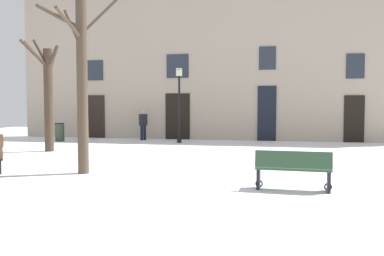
{
  "coord_description": "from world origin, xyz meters",
  "views": [
    {
      "loc": [
        2.78,
        -11.95,
        1.89
      ],
      "look_at": [
        0.0,
        1.84,
        1.04
      ],
      "focal_mm": 39.17,
      "sensor_mm": 36.0,
      "label": 1
    }
  ],
  "objects_px": {
    "bench_back_to_back_left": "(293,169)",
    "person_crossing_plaza": "(143,123)",
    "streetlamp": "(179,96)",
    "tree_right_of_center": "(81,75)",
    "tree_foreground": "(48,93)",
    "litter_bin": "(60,132)"
  },
  "relations": [
    {
      "from": "streetlamp",
      "to": "tree_right_of_center",
      "type": "bearing_deg",
      "value": -93.7
    },
    {
      "from": "tree_foreground",
      "to": "bench_back_to_back_left",
      "type": "distance_m",
      "value": 10.85
    },
    {
      "from": "bench_back_to_back_left",
      "to": "person_crossing_plaza",
      "type": "distance_m",
      "value": 13.14
    },
    {
      "from": "tree_right_of_center",
      "to": "tree_foreground",
      "type": "xyz_separation_m",
      "value": [
        -3.63,
        4.49,
        -0.35
      ]
    },
    {
      "from": "litter_bin",
      "to": "person_crossing_plaza",
      "type": "relative_size",
      "value": 0.58
    },
    {
      "from": "streetlamp",
      "to": "person_crossing_plaza",
      "type": "distance_m",
      "value": 2.71
    },
    {
      "from": "tree_foreground",
      "to": "streetlamp",
      "type": "height_order",
      "value": "tree_foreground"
    },
    {
      "from": "tree_right_of_center",
      "to": "person_crossing_plaza",
      "type": "distance_m",
      "value": 10.21
    },
    {
      "from": "streetlamp",
      "to": "litter_bin",
      "type": "bearing_deg",
      "value": -175.42
    },
    {
      "from": "tree_foreground",
      "to": "litter_bin",
      "type": "relative_size",
      "value": 4.88
    },
    {
      "from": "tree_right_of_center",
      "to": "tree_foreground",
      "type": "relative_size",
      "value": 1.12
    },
    {
      "from": "tree_right_of_center",
      "to": "litter_bin",
      "type": "distance_m",
      "value": 10.23
    },
    {
      "from": "bench_back_to_back_left",
      "to": "streetlamp",
      "type": "bearing_deg",
      "value": -61.42
    },
    {
      "from": "streetlamp",
      "to": "bench_back_to_back_left",
      "type": "distance_m",
      "value": 11.35
    },
    {
      "from": "tree_foreground",
      "to": "litter_bin",
      "type": "distance_m",
      "value": 4.68
    },
    {
      "from": "bench_back_to_back_left",
      "to": "person_crossing_plaza",
      "type": "height_order",
      "value": "person_crossing_plaza"
    },
    {
      "from": "bench_back_to_back_left",
      "to": "person_crossing_plaza",
      "type": "relative_size",
      "value": 1.06
    },
    {
      "from": "tree_right_of_center",
      "to": "bench_back_to_back_left",
      "type": "height_order",
      "value": "tree_right_of_center"
    },
    {
      "from": "tree_right_of_center",
      "to": "tree_foreground",
      "type": "distance_m",
      "value": 5.78
    },
    {
      "from": "tree_right_of_center",
      "to": "bench_back_to_back_left",
      "type": "relative_size",
      "value": 2.98
    },
    {
      "from": "streetlamp",
      "to": "tree_foreground",
      "type": "bearing_deg",
      "value": -133.46
    },
    {
      "from": "person_crossing_plaza",
      "to": "bench_back_to_back_left",
      "type": "bearing_deg",
      "value": -107.68
    }
  ]
}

